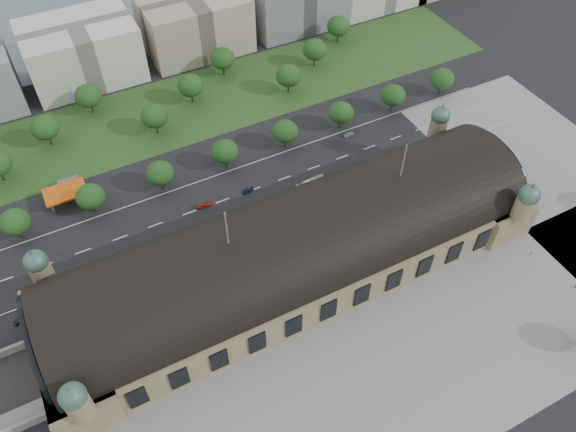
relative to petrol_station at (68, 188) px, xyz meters
name	(u,v)px	position (x,y,z in m)	size (l,w,h in m)	color
ground	(295,272)	(53.91, -65.28, -2.95)	(900.00, 900.00, 0.00)	black
station	(295,251)	(53.91, -65.28, 7.33)	(150.00, 48.40, 44.30)	#98855E
plaza_south	(404,376)	(63.91, -109.28, -2.95)	(190.00, 48.00, 0.12)	gray
plaza_east	(544,166)	(156.91, -65.28, -2.95)	(56.00, 100.00, 0.12)	gray
road_slab	(190,213)	(33.91, -27.28, -2.95)	(260.00, 26.00, 0.10)	black
grass_belt	(152,117)	(38.91, 27.72, -2.95)	(300.00, 45.00, 0.10)	#275220
petrol_station	(68,188)	(0.00, 0.00, 0.00)	(14.00, 13.00, 5.05)	#DD580D
office_3	(82,51)	(23.91, 67.72, 9.05)	(45.00, 32.00, 24.00)	silver
office_4	(195,23)	(73.91, 67.72, 9.05)	(45.00, 32.00, 24.00)	#BFAA96
tree_row_2	(15,222)	(-18.09, -12.28, 4.48)	(9.60, 9.60, 11.52)	#2D2116
tree_row_3	(90,197)	(5.91, -12.28, 4.48)	(9.60, 9.60, 11.52)	#2D2116
tree_row_4	(160,173)	(29.91, -12.28, 4.48)	(9.60, 9.60, 11.52)	#2D2116
tree_row_5	(225,152)	(53.91, -12.28, 4.48)	(9.60, 9.60, 11.52)	#2D2116
tree_row_6	(285,131)	(77.91, -12.28, 4.48)	(9.60, 9.60, 11.52)	#2D2116
tree_row_7	(341,113)	(101.91, -12.28, 4.48)	(9.60, 9.60, 11.52)	#2D2116
tree_row_8	(393,95)	(125.91, -12.28, 4.48)	(9.60, 9.60, 11.52)	#2D2116
tree_row_9	(442,79)	(149.91, -12.28, 4.48)	(9.60, 9.60, 11.52)	#2D2116
tree_belt_4	(45,128)	(-0.09, 29.72, 5.10)	(10.40, 10.40, 12.48)	#2D2116
tree_belt_5	(88,96)	(18.91, 41.72, 5.10)	(10.40, 10.40, 12.48)	#2D2116
tree_belt_6	(154,116)	(37.91, 17.72, 5.10)	(10.40, 10.40, 12.48)	#2D2116
tree_belt_7	(190,86)	(56.91, 29.72, 5.10)	(10.40, 10.40, 12.48)	#2D2116
tree_belt_8	(222,58)	(75.91, 41.72, 5.10)	(10.40, 10.40, 12.48)	#2D2116
tree_belt_9	(288,76)	(94.91, 17.72, 5.10)	(10.40, 10.40, 12.48)	#2D2116
tree_belt_10	(315,50)	(113.91, 29.72, 5.10)	(10.40, 10.40, 12.48)	#2D2116
tree_belt_11	(338,26)	(132.91, 41.72, 5.10)	(10.40, 10.40, 12.48)	#2D2116
traffic_car_2	(129,255)	(10.28, -36.06, -2.18)	(2.54, 5.51, 1.53)	black
traffic_car_3	(204,205)	(39.37, -26.82, -2.16)	(2.20, 5.41, 1.57)	maroon
traffic_car_4	(248,190)	(55.49, -27.37, -2.24)	(1.68, 4.17, 1.42)	#172040
traffic_car_5	(349,135)	(102.55, -18.20, -2.23)	(1.52, 4.35, 1.43)	#5A5E62
traffic_car_6	(461,129)	(142.90, -35.57, -2.24)	(2.36, 5.11, 1.42)	silver
parked_car_0	(20,319)	(-24.26, -44.28, -2.25)	(1.47, 4.23, 1.39)	black
parked_car_1	(39,312)	(-18.83, -44.28, -2.24)	(2.35, 5.10, 1.42)	maroon
parked_car_2	(95,290)	(-2.59, -44.28, -2.26)	(1.92, 4.73, 1.37)	#191741
parked_car_3	(74,287)	(-7.81, -40.28, -2.25)	(1.65, 4.10, 1.40)	#55575D
parked_car_4	(130,265)	(9.59, -40.28, -2.12)	(1.75, 5.02, 1.66)	silver
parked_car_5	(159,255)	(18.74, -40.28, -2.22)	(2.43, 5.27, 1.46)	gray
parked_car_6	(176,259)	(23.01, -44.28, -2.26)	(1.94, 4.76, 1.38)	black
bus_west	(191,236)	(30.32, -38.28, -1.31)	(2.76, 11.80, 3.29)	red
bus_mid	(312,184)	(76.45, -35.72, -1.24)	(2.87, 12.28, 3.42)	silver
bus_east	(330,181)	(82.62, -37.39, -1.31)	(2.76, 11.80, 3.29)	silver
pedestrian_0	(531,254)	(123.23, -94.07, -2.19)	(0.74, 0.43, 1.52)	gray
pedestrian_1	(576,286)	(126.37, -109.51, -1.99)	(0.70, 0.46, 1.91)	gray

